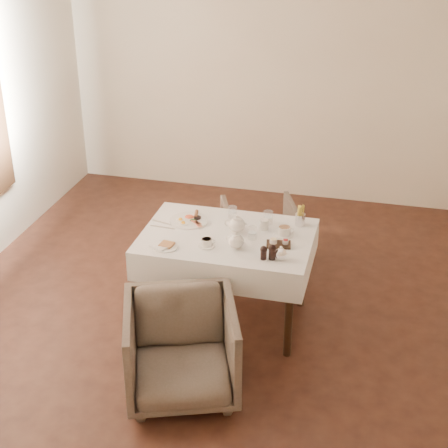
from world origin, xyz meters
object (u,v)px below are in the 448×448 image
armchair_near (181,349)px  teapot_centre (237,224)px  armchair_far (260,235)px  table (227,249)px  breakfast_plate (189,220)px

armchair_near → teapot_centre: size_ratio=4.30×
armchair_near → teapot_centre: bearing=61.0°
armchair_far → teapot_centre: 1.00m
table → breakfast_plate: 0.40m
table → armchair_near: size_ratio=1.71×
armchair_near → breakfast_plate: breakfast_plate is taller
armchair_near → armchair_far: (0.17, 1.82, -0.05)m
armchair_near → armchair_far: bearing=64.6°
teapot_centre → breakfast_plate: bearing=164.9°
table → breakfast_plate: (-0.34, 0.16, 0.13)m
armchair_far → breakfast_plate: (-0.42, -0.77, 0.47)m
breakfast_plate → teapot_centre: bearing=2.1°
table → teapot_centre: bearing=49.6°
armchair_near → teapot_centre: (0.15, 0.97, 0.48)m
table → teapot_centre: (0.06, 0.07, 0.19)m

